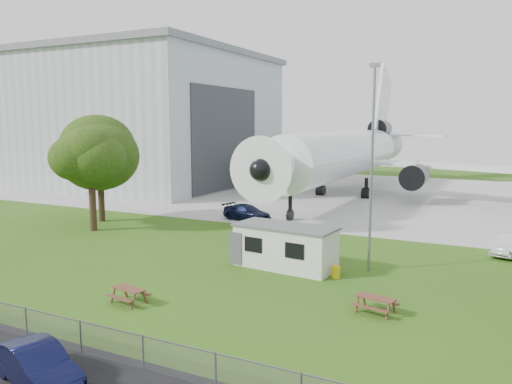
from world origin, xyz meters
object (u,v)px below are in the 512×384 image
at_px(hangar, 115,119).
at_px(airliner, 346,152).
at_px(site_cabin, 285,247).
at_px(car_centre_sedan, 38,366).
at_px(picnic_west, 129,303).
at_px(picnic_east, 375,313).

bearing_deg(hangar, airliner, -0.22).
bearing_deg(site_cabin, car_centre_sedan, -96.92).
height_order(hangar, site_cabin, hangar).
relative_size(hangar, car_centre_sedan, 10.25).
relative_size(airliner, car_centre_sedan, 11.38).
distance_m(site_cabin, picnic_west, 10.14).
bearing_deg(car_centre_sedan, picnic_west, 35.30).
bearing_deg(picnic_west, car_centre_sedan, -61.23).
bearing_deg(picnic_east, site_cabin, 155.27).
relative_size(site_cabin, picnic_east, 3.82).
bearing_deg(car_centre_sedan, picnic_east, -20.06).
bearing_deg(hangar, picnic_west, -47.57).
bearing_deg(site_cabin, picnic_west, -116.45).
xyz_separation_m(picnic_west, picnic_east, (11.11, 4.10, 0.00)).
height_order(airliner, picnic_east, airliner).
distance_m(airliner, car_centre_sedan, 48.11).
bearing_deg(hangar, site_cabin, -37.20).
bearing_deg(airliner, site_cabin, -80.03).
bearing_deg(picnic_west, picnic_east, 30.49).
distance_m(hangar, picnic_west, 55.65).
bearing_deg(picnic_west, airliner, 101.71).
distance_m(picnic_west, picnic_east, 11.84).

